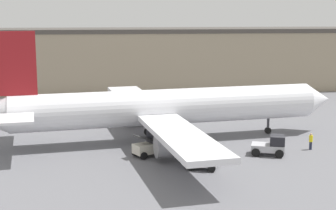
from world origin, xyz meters
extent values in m
plane|color=slate|center=(0.00, 0.00, 0.00)|extent=(400.00, 400.00, 0.00)
cube|color=gray|center=(12.18, 36.08, 4.97)|extent=(82.45, 11.48, 9.95)
cube|color=#47423D|center=(12.18, 36.08, 10.30)|extent=(82.45, 11.71, 0.70)
cylinder|color=white|center=(0.00, 0.00, 3.63)|extent=(32.55, 8.51, 3.74)
cone|color=white|center=(17.48, 2.63, 3.63)|extent=(3.50, 4.07, 3.66)
cube|color=white|center=(-3.12, 9.84, 2.98)|extent=(6.48, 17.06, 0.50)
cube|color=white|center=(-0.08, -10.32, 2.98)|extent=(6.48, 17.06, 0.50)
cylinder|color=#939399|center=(-2.74, 7.37, 1.50)|extent=(3.52, 2.61, 2.16)
cylinder|color=#939399|center=(-0.46, -7.85, 1.50)|extent=(3.52, 2.61, 2.16)
cube|color=maroon|center=(-15.26, -2.29, 8.60)|extent=(4.35, 1.00, 6.20)
cube|color=white|center=(-15.87, 1.77, 4.01)|extent=(4.00, 4.94, 0.24)
cube|color=white|center=(-14.65, -6.36, 4.01)|extent=(4.00, 4.94, 0.24)
cylinder|color=#38383D|center=(11.52, 1.73, 0.88)|extent=(0.28, 0.28, 1.76)
cylinder|color=black|center=(11.52, 1.73, 0.35)|extent=(0.74, 0.45, 0.70)
cylinder|color=#38383D|center=(-1.24, -2.64, 0.88)|extent=(0.28, 0.28, 1.76)
cylinder|color=black|center=(-1.24, -2.64, 0.45)|extent=(0.94, 0.48, 0.90)
cylinder|color=#38383D|center=(-1.96, 2.16, 0.88)|extent=(0.28, 0.28, 1.76)
cylinder|color=black|center=(-1.96, 2.16, 0.45)|extent=(0.94, 0.48, 0.90)
cylinder|color=#1E2338|center=(13.66, -5.37, 0.40)|extent=(0.27, 0.27, 0.80)
cylinder|color=yellow|center=(13.66, -5.37, 1.12)|extent=(0.37, 0.37, 0.64)
sphere|color=tan|center=(13.66, -5.37, 1.56)|extent=(0.23, 0.23, 0.23)
cube|color=#B2B2B7|center=(8.86, -6.73, 0.72)|extent=(3.55, 2.73, 0.63)
cube|color=black|center=(9.69, -7.03, 1.49)|extent=(1.84, 1.97, 0.90)
cylinder|color=black|center=(9.59, -7.94, 0.40)|extent=(0.85, 0.54, 0.80)
cylinder|color=black|center=(10.20, -6.27, 0.40)|extent=(0.85, 0.54, 0.80)
cylinder|color=black|center=(7.53, -7.20, 0.40)|extent=(0.85, 0.54, 0.80)
cylinder|color=black|center=(8.14, -5.53, 0.40)|extent=(0.85, 0.54, 0.80)
cube|color=beige|center=(-2.54, -5.89, 0.81)|extent=(3.20, 2.62, 0.90)
cube|color=black|center=(-1.83, -5.52, 1.90)|extent=(1.72, 1.75, 1.29)
cube|color=#333333|center=(-2.99, -6.13, 1.86)|extent=(2.05, 1.74, 0.70)
cylinder|color=black|center=(-1.32, -6.07, 0.36)|extent=(0.77, 0.58, 0.72)
cylinder|color=black|center=(-2.00, -4.78, 0.36)|extent=(0.77, 0.58, 0.72)
cylinder|color=black|center=(-3.08, -7.00, 0.36)|extent=(0.77, 0.58, 0.72)
cylinder|color=black|center=(-3.76, -5.71, 0.36)|extent=(0.77, 0.58, 0.72)
cube|color=#B2B2B7|center=(1.88, -10.28, 0.67)|extent=(3.09, 2.59, 0.68)
cube|color=black|center=(2.57, -10.53, 1.50)|extent=(1.64, 1.91, 0.98)
cylinder|color=black|center=(2.43, -11.44, 0.33)|extent=(0.71, 0.49, 0.66)
cylinder|color=black|center=(3.05, -9.76, 0.33)|extent=(0.71, 0.49, 0.66)
cylinder|color=black|center=(0.71, -10.80, 0.33)|extent=(0.71, 0.49, 0.66)
cylinder|color=black|center=(1.33, -9.12, 0.33)|extent=(0.71, 0.49, 0.66)
camera|label=1|loc=(-6.10, -52.94, 13.58)|focal=55.00mm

